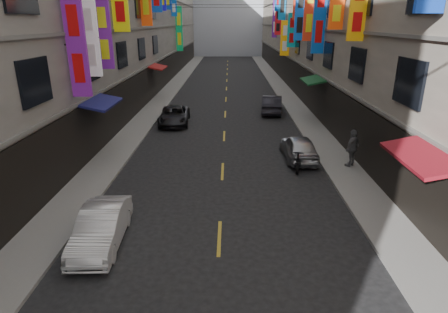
{
  "coord_description": "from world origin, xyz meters",
  "views": [
    {
      "loc": [
        0.31,
        7.02,
        6.91
      ],
      "look_at": [
        0.21,
        14.47,
        4.21
      ],
      "focal_mm": 30.0,
      "sensor_mm": 36.0,
      "label": 1
    }
  ],
  "objects_px": {
    "car_right_mid": "(299,147)",
    "pedestrian_rfar": "(352,148)",
    "car_right_far": "(272,104)",
    "car_left_far": "(174,115)",
    "car_left_mid": "(101,227)",
    "scooter_far_right": "(298,161)"
  },
  "relations": [
    {
      "from": "car_right_mid",
      "to": "pedestrian_rfar",
      "type": "relative_size",
      "value": 2.05
    },
    {
      "from": "car_right_far",
      "to": "car_left_far",
      "type": "bearing_deg",
      "value": 32.74
    },
    {
      "from": "car_left_far",
      "to": "pedestrian_rfar",
      "type": "relative_size",
      "value": 2.34
    },
    {
      "from": "car_left_mid",
      "to": "car_right_mid",
      "type": "bearing_deg",
      "value": 43.17
    },
    {
      "from": "car_left_far",
      "to": "car_right_far",
      "type": "xyz_separation_m",
      "value": [
        7.32,
        3.55,
        0.09
      ]
    },
    {
      "from": "car_right_mid",
      "to": "car_left_mid",
      "type": "bearing_deg",
      "value": 44.36
    },
    {
      "from": "car_right_far",
      "to": "pedestrian_rfar",
      "type": "relative_size",
      "value": 2.28
    },
    {
      "from": "car_left_mid",
      "to": "car_right_far",
      "type": "distance_m",
      "value": 20.39
    },
    {
      "from": "car_right_mid",
      "to": "pedestrian_rfar",
      "type": "bearing_deg",
      "value": 150.21
    },
    {
      "from": "scooter_far_right",
      "to": "car_left_far",
      "type": "relative_size",
      "value": 0.41
    },
    {
      "from": "scooter_far_right",
      "to": "car_left_far",
      "type": "bearing_deg",
      "value": -38.67
    },
    {
      "from": "car_right_far",
      "to": "car_left_mid",
      "type": "bearing_deg",
      "value": 75.13
    },
    {
      "from": "scooter_far_right",
      "to": "car_right_far",
      "type": "height_order",
      "value": "car_right_far"
    },
    {
      "from": "car_left_mid",
      "to": "car_right_mid",
      "type": "xyz_separation_m",
      "value": [
        7.83,
        8.19,
        0.04
      ]
    },
    {
      "from": "scooter_far_right",
      "to": "car_left_far",
      "type": "distance_m",
      "value": 11.31
    },
    {
      "from": "car_right_far",
      "to": "car_right_mid",
      "type": "bearing_deg",
      "value": 98.36
    },
    {
      "from": "pedestrian_rfar",
      "to": "car_right_mid",
      "type": "bearing_deg",
      "value": -71.43
    },
    {
      "from": "car_left_mid",
      "to": "car_right_mid",
      "type": "distance_m",
      "value": 11.33
    },
    {
      "from": "scooter_far_right",
      "to": "car_right_far",
      "type": "bearing_deg",
      "value": -78.99
    },
    {
      "from": "car_left_far",
      "to": "pedestrian_rfar",
      "type": "xyz_separation_m",
      "value": [
        9.98,
        -8.46,
        0.45
      ]
    },
    {
      "from": "car_left_mid",
      "to": "car_right_far",
      "type": "height_order",
      "value": "car_right_far"
    },
    {
      "from": "scooter_far_right",
      "to": "car_left_far",
      "type": "xyz_separation_m",
      "value": [
        -7.32,
        8.62,
        0.17
      ]
    }
  ]
}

